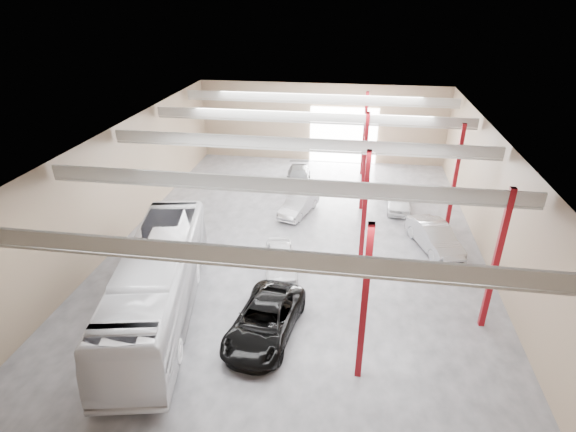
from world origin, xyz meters
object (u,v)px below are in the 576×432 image
(car_row_b, at_px, (299,204))
(black_sedan, at_px, (265,321))
(coach_bus, at_px, (158,282))
(car_row_c, at_px, (299,177))
(car_row_a, at_px, (280,260))
(car_right_near, at_px, (434,237))
(car_right_far, at_px, (399,199))

(car_row_b, bearing_deg, black_sedan, -71.88)
(coach_bus, xyz_separation_m, car_row_c, (4.47, 17.08, -1.09))
(car_row_a, height_order, car_row_c, car_row_a)
(coach_bus, height_order, car_row_b, coach_bus)
(car_right_near, bearing_deg, car_right_far, 88.06)
(car_row_a, relative_size, car_right_near, 0.89)
(black_sedan, bearing_deg, car_row_b, 98.32)
(coach_bus, distance_m, car_row_c, 17.69)
(black_sedan, relative_size, car_row_c, 1.21)
(coach_bus, height_order, car_right_near, coach_bus)
(car_row_a, bearing_deg, car_row_c, 80.32)
(car_row_c, bearing_deg, black_sedan, -93.86)
(car_row_b, height_order, car_right_far, car_right_far)
(car_row_b, bearing_deg, coach_bus, -95.91)
(coach_bus, distance_m, black_sedan, 5.43)
(coach_bus, distance_m, car_row_b, 12.99)
(car_row_b, bearing_deg, car_right_far, 32.78)
(car_row_a, xyz_separation_m, car_row_b, (0.03, 7.50, -0.04))
(coach_bus, bearing_deg, car_row_a, 28.95)
(car_row_b, distance_m, car_right_near, 9.46)
(car_row_a, bearing_deg, car_row_b, 77.18)
(car_right_near, xyz_separation_m, car_right_far, (-1.74, 5.49, -0.09))
(coach_bus, relative_size, car_right_far, 3.07)
(black_sedan, bearing_deg, car_row_c, 100.30)
(car_row_a, distance_m, car_row_b, 7.50)
(car_row_b, bearing_deg, car_row_a, -72.74)
(black_sedan, distance_m, car_row_c, 17.92)
(coach_bus, bearing_deg, car_right_near, 19.20)
(car_row_b, height_order, car_row_c, car_row_b)
(coach_bus, xyz_separation_m, car_right_far, (12.16, 13.79, -1.06))
(car_right_far, bearing_deg, car_right_near, -70.67)
(car_row_b, xyz_separation_m, car_right_far, (7.02, 1.92, 0.02))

